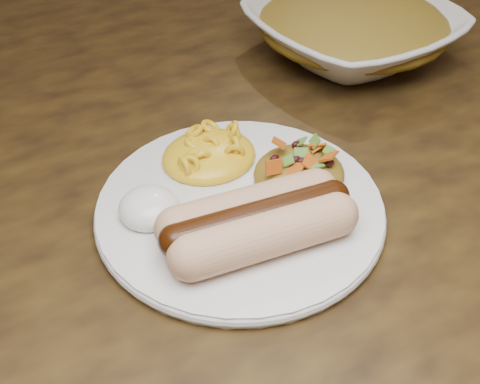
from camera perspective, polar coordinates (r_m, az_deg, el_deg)
table at (r=0.62m, az=-14.74°, el=-3.85°), size 1.60×0.90×0.75m
plate at (r=0.48m, az=0.00°, el=-1.47°), size 0.29×0.29×0.01m
hotdog at (r=0.43m, az=1.81°, el=-2.92°), size 0.13×0.08×0.04m
mac_and_cheese at (r=0.51m, az=-3.22°, el=4.83°), size 0.11×0.11×0.03m
sour_cream at (r=0.46m, az=-9.34°, el=-0.94°), size 0.06×0.06×0.03m
taco_salad at (r=0.49m, az=6.09°, el=2.58°), size 0.08×0.08×0.04m
serving_bowl at (r=0.73m, az=11.27°, el=15.62°), size 0.26×0.26×0.06m
bowl_filling at (r=0.72m, az=11.49°, el=17.11°), size 0.30×0.30×0.06m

